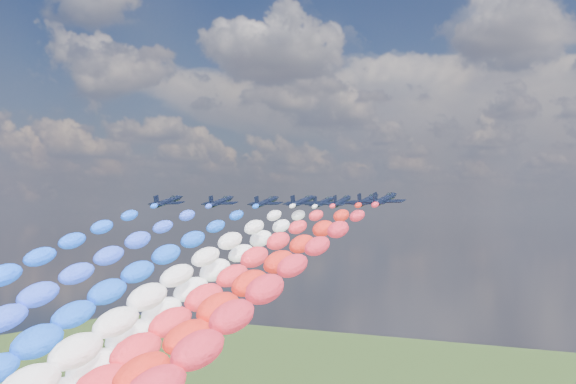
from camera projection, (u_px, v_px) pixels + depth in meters
The scene contains 15 objects.
jet_0 at pixel (168, 201), 168.65m from camera, with size 8.54×11.45×2.52m, color black, non-canonical shape.
jet_1 at pixel (221, 202), 172.10m from camera, with size 8.54×11.45×2.52m, color black, non-canonical shape.
trail_1 at pixel (21, 322), 121.58m from camera, with size 6.37×111.49×44.99m, color blue, non-canonical shape.
jet_2 at pixel (266, 202), 176.41m from camera, with size 8.54×11.45×2.52m, color black, non-canonical shape.
trail_2 at pixel (91, 318), 125.89m from camera, with size 6.37×111.49×44.99m, color blue, non-canonical shape.
jet_3 at pixel (303, 201), 168.12m from camera, with size 8.54×11.45×2.52m, color black, non-canonical shape.
trail_3 at pixel (131, 325), 117.60m from camera, with size 6.37×111.49×44.99m, color white, non-canonical shape.
jet_4 at pixel (324, 202), 180.99m from camera, with size 8.54×11.45×2.52m, color black, non-canonical shape.
trail_4 at pixel (177, 314), 130.47m from camera, with size 6.37×111.49×44.99m, color white, non-canonical shape.
jet_5 at pixel (342, 201), 168.02m from camera, with size 8.54×11.45×2.52m, color black, non-canonical shape.
trail_5 at pixel (187, 325), 117.51m from camera, with size 6.37×111.49×44.99m, color red, non-canonical shape.
jet_6 at pixel (368, 200), 154.05m from camera, with size 8.54×11.45×2.52m, color black, non-canonical shape.
trail_6 at pixel (204, 340), 103.53m from camera, with size 6.37×111.49×44.99m, color red, non-canonical shape.
jet_7 at pixel (384, 199), 145.25m from camera, with size 8.54×11.45×2.52m, color black, non-canonical shape.
trail_7 at pixel (215, 352), 94.73m from camera, with size 6.37×111.49×44.99m, color red, non-canonical shape.
Camera 1 is at (80.61, -139.52, 94.52)m, focal length 46.60 mm.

